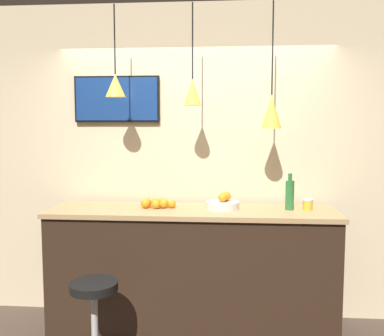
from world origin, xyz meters
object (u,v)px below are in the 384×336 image
(juice_bottle, at_px, (290,194))
(mounted_tv, at_px, (117,99))
(bar_stool, at_px, (94,311))
(fruit_bowl, at_px, (223,203))
(spread_jar, at_px, (308,205))

(juice_bottle, xyz_separation_m, mounted_tv, (-1.55, 0.32, 0.82))
(mounted_tv, bearing_deg, juice_bottle, -11.80)
(bar_stool, height_order, fruit_bowl, fruit_bowl)
(bar_stool, height_order, mounted_tv, mounted_tv)
(spread_jar, height_order, mounted_tv, mounted_tv)
(fruit_bowl, xyz_separation_m, juice_bottle, (0.56, -0.00, 0.09))
(juice_bottle, height_order, spread_jar, juice_bottle)
(fruit_bowl, bearing_deg, spread_jar, -0.11)
(juice_bottle, relative_size, mounted_tv, 0.39)
(bar_stool, relative_size, spread_jar, 7.25)
(bar_stool, xyz_separation_m, mounted_tv, (-0.07, 1.00, 1.59))
(spread_jar, bearing_deg, juice_bottle, 180.00)
(spread_jar, bearing_deg, fruit_bowl, 179.89)
(fruit_bowl, distance_m, mounted_tv, 1.38)
(mounted_tv, bearing_deg, fruit_bowl, -18.05)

